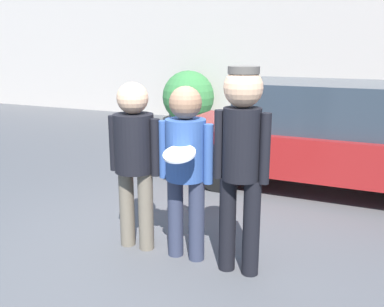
% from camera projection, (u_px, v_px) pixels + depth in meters
% --- Properties ---
extents(ground_plane, '(56.00, 56.00, 0.00)m').
position_uv_depth(ground_plane, '(158.00, 252.00, 4.23)').
color(ground_plane, '#4C4C4F').
extents(storefront_building, '(24.00, 0.22, 4.11)m').
position_uv_depth(storefront_building, '(307.00, 42.00, 10.58)').
color(storefront_building, '#B2A89E').
rests_on(storefront_building, ground).
extents(person_left, '(0.56, 0.39, 1.66)m').
position_uv_depth(person_left, '(134.00, 152.00, 4.12)').
color(person_left, '#665B4C').
rests_on(person_left, ground).
extents(person_middle_with_frisbee, '(0.54, 0.59, 1.64)m').
position_uv_depth(person_middle_with_frisbee, '(186.00, 159.00, 3.90)').
color(person_middle_with_frisbee, '#2D3347').
rests_on(person_middle_with_frisbee, ground).
extents(person_right, '(0.49, 0.33, 1.83)m').
position_uv_depth(person_right, '(241.00, 152.00, 3.61)').
color(person_right, black).
rests_on(person_right, ground).
extents(parked_car_near, '(4.39, 1.88, 1.50)m').
position_uv_depth(parked_car_near, '(329.00, 135.00, 6.07)').
color(parked_car_near, maroon).
rests_on(parked_car_near, ground).
extents(shrub, '(1.37, 1.37, 1.37)m').
position_uv_depth(shrub, '(188.00, 97.00, 11.27)').
color(shrub, '#387A3D').
rests_on(shrub, ground).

